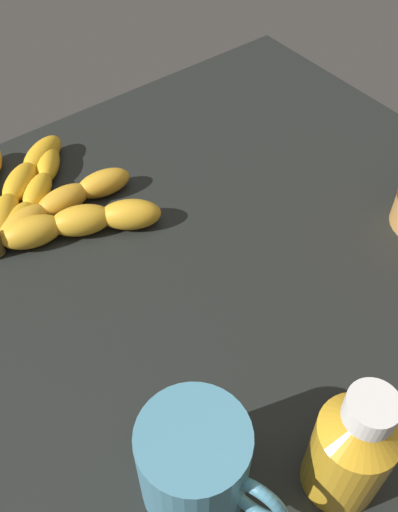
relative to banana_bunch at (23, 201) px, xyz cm
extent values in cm
cube|color=black|center=(-26.12, -13.05, -3.39)|extent=(80.94, 79.80, 3.32)
ellipsoid|color=gold|center=(-5.62, 1.52, 0.13)|extent=(5.33, 7.96, 3.71)
ellipsoid|color=gold|center=(-7.45, -4.00, 0.13)|extent=(6.26, 8.16, 3.71)
ellipsoid|color=gold|center=(-10.13, -9.16, 0.13)|extent=(7.02, 8.15, 3.71)
ellipsoid|color=gold|center=(-3.64, 1.59, -0.07)|extent=(4.75, 7.59, 3.31)
ellipsoid|color=gold|center=(-2.92, -3.97, -0.07)|extent=(3.61, 7.17, 3.31)
ellipsoid|color=gold|center=(-3.17, -9.57, -0.07)|extent=(4.22, 7.42, 3.31)
ellipsoid|color=gold|center=(-2.49, 2.12, -0.30)|extent=(5.83, 7.35, 2.85)
ellipsoid|color=gold|center=(0.67, -2.29, -0.30)|extent=(6.68, 6.98, 2.85)
ellipsoid|color=gold|center=(4.73, -5.90, -0.30)|extent=(7.22, 6.28, 2.85)
ellipsoid|color=gold|center=(-1.07, 2.99, -0.08)|extent=(7.89, 7.26, 3.29)
ellipsoid|color=gold|center=(3.19, -1.18, -0.08)|extent=(7.35, 7.84, 3.29)
ellipsoid|color=gold|center=(6.59, -6.08, -0.08)|extent=(6.53, 8.14, 3.29)
cylinder|color=gold|center=(-46.62, -6.74, 3.00)|extent=(6.49, 6.49, 9.45)
cone|color=gold|center=(-46.62, -6.74, 8.96)|extent=(6.49, 6.49, 2.49)
cylinder|color=white|center=(-46.62, -6.74, 11.28)|extent=(3.89, 3.89, 2.15)
cylinder|color=teal|center=(-39.54, 3.54, 3.22)|extent=(8.98, 8.98, 9.90)
torus|color=teal|center=(-44.90, 1.63, 3.72)|extent=(5.38, 2.74, 5.36)
camera|label=1|loc=(-53.86, 13.92, 48.68)|focal=40.46mm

